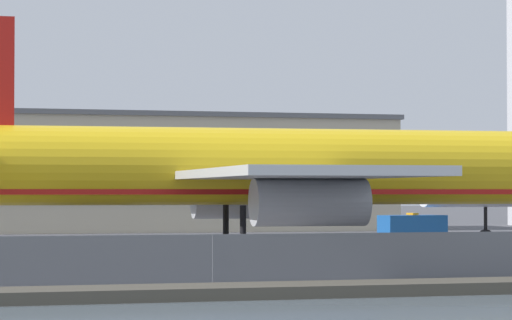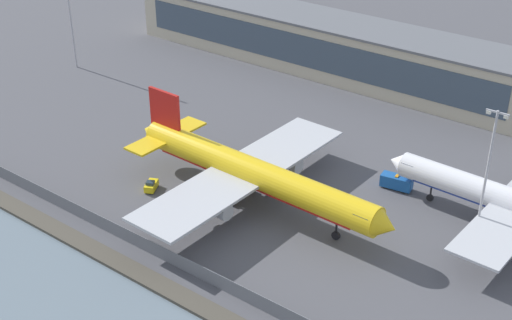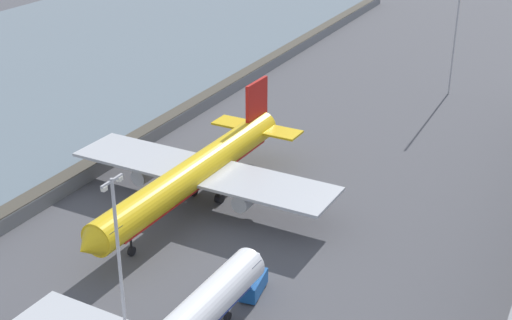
% 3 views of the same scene
% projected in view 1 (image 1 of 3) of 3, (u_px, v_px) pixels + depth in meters
% --- Properties ---
extents(ground_plane, '(500.00, 500.00, 0.00)m').
position_uv_depth(ground_plane, '(150.00, 266.00, 67.73)').
color(ground_plane, '#4C4C51').
extents(shoreline_seawall, '(320.00, 3.00, 0.50)m').
position_uv_depth(shoreline_seawall, '(238.00, 291.00, 47.91)').
color(shoreline_seawall, '#474238').
rests_on(shoreline_seawall, ground).
extents(perimeter_fence, '(280.00, 0.10, 2.35)m').
position_uv_depth(perimeter_fence, '(213.00, 261.00, 52.29)').
color(perimeter_fence, slate).
rests_on(perimeter_fence, ground).
extents(cargo_jet_yellow, '(49.94, 42.73, 14.41)m').
position_uv_depth(cargo_jet_yellow, '(272.00, 170.00, 73.55)').
color(cargo_jet_yellow, yellow).
rests_on(cargo_jet_yellow, ground).
extents(baggage_tug, '(2.87, 3.58, 1.80)m').
position_uv_depth(baggage_tug, '(21.00, 257.00, 62.74)').
color(baggage_tug, yellow).
rests_on(baggage_tug, ground).
extents(ops_van, '(5.46, 2.86, 2.48)m').
position_uv_depth(ops_van, '(414.00, 228.00, 95.19)').
color(ops_van, '#19519E').
rests_on(ops_van, ground).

